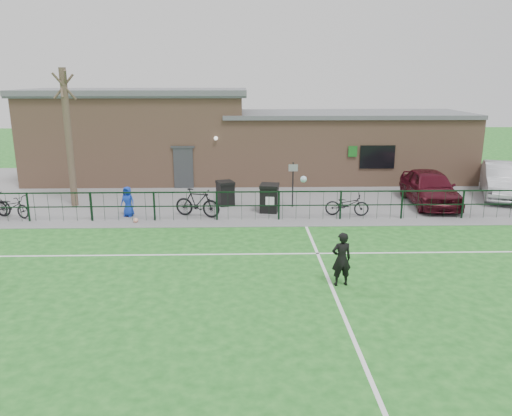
{
  "coord_description": "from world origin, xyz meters",
  "views": [
    {
      "loc": [
        -0.42,
        -11.39,
        5.66
      ],
      "look_at": [
        0.0,
        5.0,
        1.3
      ],
      "focal_mm": 35.0,
      "sensor_mm": 36.0,
      "label": 1
    }
  ],
  "objects_px": {
    "wheelie_bin_right": "(269,199)",
    "bicycle_c": "(12,206)",
    "sign_post": "(293,185)",
    "ball_ground": "(136,220)",
    "car_maroon": "(430,187)",
    "bicycle_d": "(197,203)",
    "spectator_child": "(128,201)",
    "car_silver": "(503,180)",
    "wheelie_bin_left": "(225,194)",
    "bicycle_e": "(347,204)",
    "bare_tree": "(69,139)"
  },
  "relations": [
    {
      "from": "bicycle_c",
      "to": "ball_ground",
      "type": "xyz_separation_m",
      "value": [
        5.21,
        -0.9,
        -0.38
      ]
    },
    {
      "from": "wheelie_bin_left",
      "to": "spectator_child",
      "type": "bearing_deg",
      "value": -175.29
    },
    {
      "from": "wheelie_bin_right",
      "to": "bare_tree",
      "type": "bearing_deg",
      "value": -178.78
    },
    {
      "from": "bicycle_e",
      "to": "ball_ground",
      "type": "relative_size",
      "value": 9.02
    },
    {
      "from": "bicycle_d",
      "to": "ball_ground",
      "type": "height_order",
      "value": "bicycle_d"
    },
    {
      "from": "wheelie_bin_left",
      "to": "bicycle_e",
      "type": "height_order",
      "value": "wheelie_bin_left"
    },
    {
      "from": "wheelie_bin_left",
      "to": "car_silver",
      "type": "xyz_separation_m",
      "value": [
        13.24,
        1.22,
        0.32
      ]
    },
    {
      "from": "car_maroon",
      "to": "bicycle_c",
      "type": "distance_m",
      "value": 17.96
    },
    {
      "from": "wheelie_bin_left",
      "to": "ball_ground",
      "type": "distance_m",
      "value": 4.42
    },
    {
      "from": "bicycle_d",
      "to": "spectator_child",
      "type": "height_order",
      "value": "spectator_child"
    },
    {
      "from": "wheelie_bin_right",
      "to": "bicycle_c",
      "type": "xyz_separation_m",
      "value": [
        -10.6,
        -0.59,
        -0.1
      ]
    },
    {
      "from": "wheelie_bin_left",
      "to": "spectator_child",
      "type": "xyz_separation_m",
      "value": [
        -3.96,
        -1.78,
        0.13
      ]
    },
    {
      "from": "wheelie_bin_right",
      "to": "car_maroon",
      "type": "bearing_deg",
      "value": 17.84
    },
    {
      "from": "car_maroon",
      "to": "bare_tree",
      "type": "bearing_deg",
      "value": -177.78
    },
    {
      "from": "car_maroon",
      "to": "bicycle_e",
      "type": "height_order",
      "value": "car_maroon"
    },
    {
      "from": "sign_post",
      "to": "ball_ground",
      "type": "height_order",
      "value": "sign_post"
    },
    {
      "from": "wheelie_bin_left",
      "to": "car_silver",
      "type": "height_order",
      "value": "car_silver"
    },
    {
      "from": "spectator_child",
      "to": "bare_tree",
      "type": "bearing_deg",
      "value": 163.97
    },
    {
      "from": "bare_tree",
      "to": "ball_ground",
      "type": "xyz_separation_m",
      "value": [
        3.29,
        -2.77,
        -2.9
      ]
    },
    {
      "from": "car_maroon",
      "to": "spectator_child",
      "type": "bearing_deg",
      "value": -169.92
    },
    {
      "from": "bicycle_e",
      "to": "car_maroon",
      "type": "bearing_deg",
      "value": -59.42
    },
    {
      "from": "car_maroon",
      "to": "sign_post",
      "type": "bearing_deg",
      "value": -174.26
    },
    {
      "from": "ball_ground",
      "to": "bicycle_c",
      "type": "bearing_deg",
      "value": 170.15
    },
    {
      "from": "car_maroon",
      "to": "ball_ground",
      "type": "xyz_separation_m",
      "value": [
        -12.67,
        -2.55,
        -0.71
      ]
    },
    {
      "from": "spectator_child",
      "to": "bicycle_e",
      "type": "bearing_deg",
      "value": 16.68
    },
    {
      "from": "bicycle_c",
      "to": "bicycle_e",
      "type": "xyz_separation_m",
      "value": [
        13.79,
        -0.11,
        0.02
      ]
    },
    {
      "from": "bare_tree",
      "to": "bicycle_e",
      "type": "height_order",
      "value": "bare_tree"
    },
    {
      "from": "bare_tree",
      "to": "car_silver",
      "type": "distance_m",
      "value": 20.15
    },
    {
      "from": "wheelie_bin_left",
      "to": "ball_ground",
      "type": "xyz_separation_m",
      "value": [
        -3.47,
        -2.7,
        -0.42
      ]
    },
    {
      "from": "bicycle_c",
      "to": "spectator_child",
      "type": "bearing_deg",
      "value": -66.93
    },
    {
      "from": "car_silver",
      "to": "wheelie_bin_left",
      "type": "bearing_deg",
      "value": -153.81
    },
    {
      "from": "bicycle_c",
      "to": "wheelie_bin_left",
      "type": "bearing_deg",
      "value": -55.4
    },
    {
      "from": "bare_tree",
      "to": "bicycle_c",
      "type": "distance_m",
      "value": 3.68
    },
    {
      "from": "bare_tree",
      "to": "wheelie_bin_right",
      "type": "relative_size",
      "value": 5.42
    },
    {
      "from": "wheelie_bin_right",
      "to": "bicycle_c",
      "type": "relative_size",
      "value": 0.64
    },
    {
      "from": "bicycle_d",
      "to": "spectator_child",
      "type": "xyz_separation_m",
      "value": [
        -2.88,
        0.13,
        0.04
      ]
    },
    {
      "from": "bicycle_e",
      "to": "ball_ground",
      "type": "bearing_deg",
      "value": 102.57
    },
    {
      "from": "sign_post",
      "to": "bicycle_c",
      "type": "distance_m",
      "value": 11.76
    },
    {
      "from": "sign_post",
      "to": "bicycle_d",
      "type": "height_order",
      "value": "sign_post"
    },
    {
      "from": "sign_post",
      "to": "car_maroon",
      "type": "relative_size",
      "value": 0.43
    },
    {
      "from": "sign_post",
      "to": "car_silver",
      "type": "height_order",
      "value": "sign_post"
    },
    {
      "from": "bicycle_c",
      "to": "spectator_child",
      "type": "distance_m",
      "value": 4.72
    },
    {
      "from": "bare_tree",
      "to": "ball_ground",
      "type": "height_order",
      "value": "bare_tree"
    },
    {
      "from": "bicycle_d",
      "to": "ball_ground",
      "type": "xyz_separation_m",
      "value": [
        -2.39,
        -0.78,
        -0.51
      ]
    },
    {
      "from": "wheelie_bin_right",
      "to": "bicycle_c",
      "type": "distance_m",
      "value": 10.62
    },
    {
      "from": "sign_post",
      "to": "ball_ground",
      "type": "relative_size",
      "value": 10.07
    },
    {
      "from": "wheelie_bin_left",
      "to": "bicycle_c",
      "type": "relative_size",
      "value": 0.58
    },
    {
      "from": "sign_post",
      "to": "spectator_child",
      "type": "xyz_separation_m",
      "value": [
        -6.95,
        -1.34,
        -0.38
      ]
    },
    {
      "from": "spectator_child",
      "to": "car_silver",
      "type": "bearing_deg",
      "value": 27.38
    },
    {
      "from": "car_maroon",
      "to": "bicycle_c",
      "type": "xyz_separation_m",
      "value": [
        -17.88,
        -1.65,
        -0.33
      ]
    }
  ]
}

